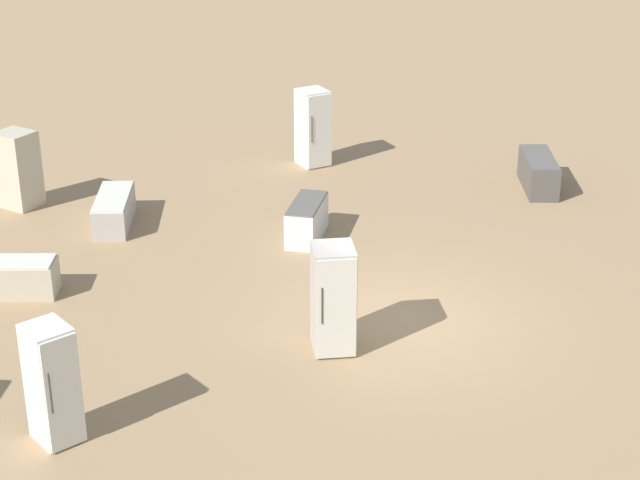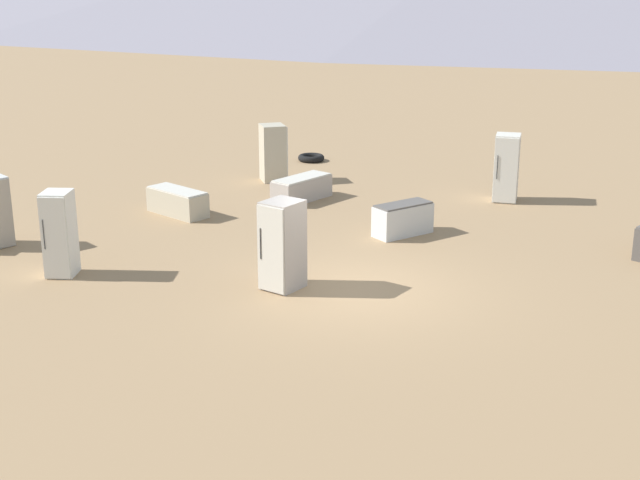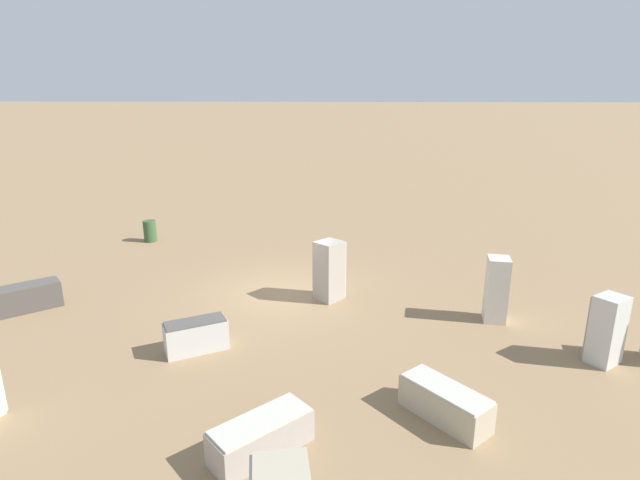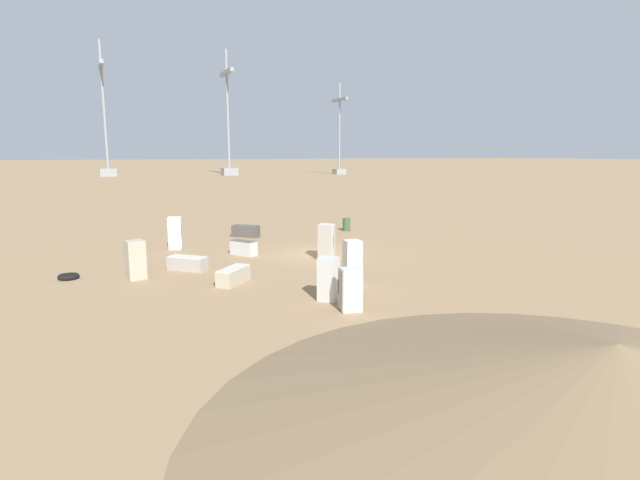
% 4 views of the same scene
% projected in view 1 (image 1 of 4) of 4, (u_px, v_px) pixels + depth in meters
% --- Properties ---
extents(ground_plane, '(1000.00, 1000.00, 0.00)m').
position_uv_depth(ground_plane, '(401.00, 321.00, 18.50)').
color(ground_plane, '#937551').
extents(discarded_fridge_0, '(0.62, 0.74, 1.80)m').
position_uv_depth(discarded_fridge_0, '(53.00, 384.00, 14.90)').
color(discarded_fridge_0, silver).
rests_on(discarded_fridge_0, ground_plane).
extents(discarded_fridge_1, '(1.73, 1.71, 0.77)m').
position_uv_depth(discarded_fridge_1, '(539.00, 173.00, 24.19)').
color(discarded_fridge_1, '#4C4742').
rests_on(discarded_fridge_1, ground_plane).
extents(discarded_fridge_2, '(0.99, 1.01, 1.81)m').
position_uv_depth(discarded_fridge_2, '(333.00, 299.00, 17.27)').
color(discarded_fridge_2, '#A89E93').
rests_on(discarded_fridge_2, ground_plane).
extents(discarded_fridge_3, '(0.87, 0.88, 1.69)m').
position_uv_depth(discarded_fridge_3, '(19.00, 169.00, 23.05)').
color(discarded_fridge_3, '#B2A88E').
rests_on(discarded_fridge_3, ground_plane).
extents(discarded_fridge_4, '(0.82, 0.88, 1.84)m').
position_uv_depth(discarded_fridge_4, '(313.00, 128.00, 25.47)').
color(discarded_fridge_4, beige).
rests_on(discarded_fridge_4, ground_plane).
extents(discarded_fridge_5, '(1.73, 1.72, 0.67)m').
position_uv_depth(discarded_fridge_5, '(7.00, 277.00, 19.32)').
color(discarded_fridge_5, '#B2A88E').
rests_on(discarded_fridge_5, ground_plane).
extents(discarded_fridge_6, '(1.55, 1.28, 0.78)m').
position_uv_depth(discarded_fridge_6, '(307.00, 220.00, 21.64)').
color(discarded_fridge_6, silver).
rests_on(discarded_fridge_6, ground_plane).
extents(discarded_fridge_7, '(1.74, 1.79, 0.65)m').
position_uv_depth(discarded_fridge_7, '(114.00, 210.00, 22.29)').
color(discarded_fridge_7, '#A89E93').
rests_on(discarded_fridge_7, ground_plane).
extents(scrap_tire, '(0.87, 0.87, 0.21)m').
position_uv_depth(scrap_tire, '(8.00, 159.00, 25.85)').
color(scrap_tire, black).
rests_on(scrap_tire, ground_plane).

